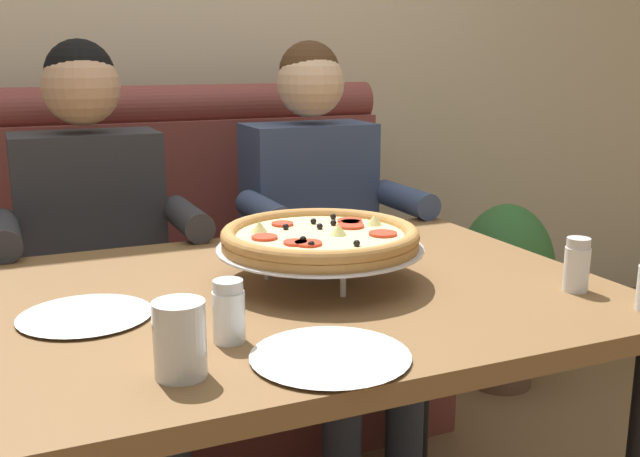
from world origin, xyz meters
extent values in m
cube|color=beige|center=(0.00, 1.52, 1.40)|extent=(6.00, 0.12, 2.80)
cube|color=brown|center=(0.00, 0.82, 0.23)|extent=(1.51, 0.60, 0.46)
cube|color=brown|center=(0.00, 1.21, 0.69)|extent=(1.51, 0.18, 0.65)
cylinder|color=brown|center=(0.00, 1.21, 1.06)|extent=(1.51, 0.14, 0.14)
cube|color=brown|center=(0.00, 0.00, 0.74)|extent=(1.23, 0.97, 0.04)
cylinder|color=black|center=(-0.54, 0.41, 0.36)|extent=(0.06, 0.06, 0.72)
cylinder|color=black|center=(0.54, 0.41, 0.36)|extent=(0.06, 0.06, 0.72)
cube|color=#2D3342|center=(-0.34, 0.57, 0.54)|extent=(0.34, 0.40, 0.15)
cube|color=#2D2D33|center=(-0.34, 0.79, 0.74)|extent=(0.40, 0.22, 0.56)
cylinder|color=#2D2D33|center=(-0.57, 0.57, 0.80)|extent=(0.08, 0.28, 0.08)
cylinder|color=#2D2D33|center=(-0.11, 0.57, 0.80)|extent=(0.08, 0.28, 0.08)
sphere|color=tan|center=(-0.34, 0.77, 1.15)|extent=(0.21, 0.21, 0.21)
sphere|color=black|center=(-0.34, 0.78, 1.18)|extent=(0.19, 0.19, 0.19)
cube|color=#2D3342|center=(0.34, 0.57, 0.54)|extent=(0.34, 0.40, 0.15)
cylinder|color=#2D3342|center=(0.24, 0.32, 0.23)|extent=(0.11, 0.11, 0.46)
cylinder|color=#2D3342|center=(0.44, 0.32, 0.23)|extent=(0.11, 0.11, 0.46)
cube|color=#38476B|center=(0.34, 0.79, 0.74)|extent=(0.40, 0.22, 0.56)
cylinder|color=#38476B|center=(0.11, 0.57, 0.80)|extent=(0.08, 0.28, 0.08)
cylinder|color=#38476B|center=(0.57, 0.57, 0.80)|extent=(0.08, 0.28, 0.08)
sphere|color=#DBB28E|center=(0.34, 0.77, 1.15)|extent=(0.21, 0.21, 0.21)
sphere|color=#472D19|center=(0.34, 0.78, 1.18)|extent=(0.19, 0.19, 0.19)
cylinder|color=silver|center=(0.04, -0.09, 0.79)|extent=(0.01, 0.01, 0.07)
cylinder|color=silver|center=(-0.06, 0.08, 0.79)|extent=(0.01, 0.01, 0.07)
cylinder|color=silver|center=(0.14, 0.08, 0.79)|extent=(0.01, 0.01, 0.07)
torus|color=silver|center=(0.04, 0.03, 0.82)|extent=(0.24, 0.24, 0.01)
cylinder|color=silver|center=(0.04, 0.03, 0.83)|extent=(0.44, 0.44, 0.00)
cylinder|color=#B77F42|center=(0.04, 0.03, 0.84)|extent=(0.42, 0.42, 0.02)
torus|color=#B77F42|center=(0.04, 0.03, 0.86)|extent=(0.42, 0.42, 0.03)
cylinder|color=beige|center=(0.04, 0.03, 0.86)|extent=(0.36, 0.36, 0.01)
cylinder|color=red|center=(0.00, 0.14, 0.86)|extent=(0.05, 0.05, 0.01)
cylinder|color=red|center=(-0.08, 0.03, 0.86)|extent=(0.05, 0.05, 0.01)
cylinder|color=red|center=(-0.04, -0.03, 0.86)|extent=(0.05, 0.05, 0.01)
cylinder|color=red|center=(0.15, 0.10, 0.86)|extent=(0.06, 0.06, 0.01)
cylinder|color=red|center=(-0.02, -0.05, 0.86)|extent=(0.06, 0.06, 0.01)
cylinder|color=red|center=(0.16, -0.04, 0.86)|extent=(0.06, 0.06, 0.01)
cylinder|color=red|center=(0.13, 0.06, 0.86)|extent=(0.06, 0.06, 0.01)
cylinder|color=red|center=(0.15, 0.09, 0.86)|extent=(0.05, 0.05, 0.01)
sphere|color=black|center=(0.07, -0.10, 0.87)|extent=(0.01, 0.01, 0.01)
sphere|color=black|center=(0.13, 0.15, 0.87)|extent=(0.01, 0.01, 0.01)
sphere|color=black|center=(-0.02, -0.07, 0.87)|extent=(0.01, 0.01, 0.01)
sphere|color=black|center=(0.07, 0.12, 0.87)|extent=(0.01, 0.01, 0.01)
sphere|color=black|center=(-0.02, -0.02, 0.87)|extent=(0.01, 0.01, 0.01)
sphere|color=black|center=(-0.01, 0.09, 0.87)|extent=(0.01, 0.01, 0.01)
sphere|color=black|center=(0.10, 0.09, 0.87)|extent=(0.01, 0.01, 0.01)
sphere|color=black|center=(0.06, 0.07, 0.87)|extent=(0.01, 0.01, 0.01)
cone|color=#CCC675|center=(0.07, 0.00, 0.87)|extent=(0.04, 0.04, 0.02)
cone|color=#CCC675|center=(-0.07, 0.09, 0.87)|extent=(0.04, 0.04, 0.02)
cone|color=#CCC675|center=(0.19, 0.05, 0.87)|extent=(0.04, 0.04, 0.02)
cylinder|color=white|center=(-0.24, -0.23, 0.80)|extent=(0.06, 0.06, 0.09)
cylinder|color=silver|center=(-0.24, -0.23, 0.79)|extent=(0.05, 0.05, 0.06)
cylinder|color=silver|center=(-0.24, -0.23, 0.86)|extent=(0.05, 0.05, 0.02)
cylinder|color=white|center=(0.49, -0.25, 0.80)|extent=(0.05, 0.05, 0.09)
cylinder|color=#4C6633|center=(0.49, -0.25, 0.79)|extent=(0.04, 0.04, 0.06)
cylinder|color=silver|center=(0.49, -0.25, 0.86)|extent=(0.05, 0.05, 0.02)
cylinder|color=white|center=(-0.11, -0.36, 0.76)|extent=(0.18, 0.18, 0.01)
cone|color=white|center=(-0.11, -0.36, 0.77)|extent=(0.26, 0.26, 0.01)
cylinder|color=white|center=(-0.44, -0.01, 0.76)|extent=(0.17, 0.17, 0.01)
cone|color=white|center=(-0.44, -0.01, 0.77)|extent=(0.24, 0.24, 0.01)
cylinder|color=silver|center=(-0.34, -0.33, 0.82)|extent=(0.08, 0.08, 0.12)
cylinder|color=white|center=(-0.34, -0.33, 0.79)|extent=(0.07, 0.07, 0.07)
cylinder|color=brown|center=(1.13, 0.78, 0.11)|extent=(0.24, 0.24, 0.22)
ellipsoid|color=#336B33|center=(1.13, 0.78, 0.44)|extent=(0.36, 0.36, 0.52)
camera|label=1|loc=(-0.57, -1.36, 1.23)|focal=41.56mm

